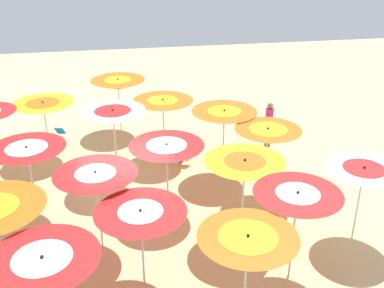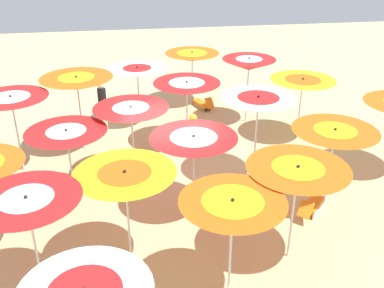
% 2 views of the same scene
% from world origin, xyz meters
% --- Properties ---
extents(ground, '(42.04, 42.04, 0.04)m').
position_xyz_m(ground, '(0.00, 0.00, -0.02)').
color(ground, '#D1B57F').
extents(beach_umbrella_1, '(2.03, 2.03, 2.36)m').
position_xyz_m(beach_umbrella_1, '(0.74, -4.32, 2.14)').
color(beach_umbrella_1, silver).
rests_on(beach_umbrella_1, ground).
extents(beach_umbrella_2, '(2.18, 2.18, 2.39)m').
position_xyz_m(beach_umbrella_2, '(2.35, -3.36, 2.13)').
color(beach_umbrella_2, silver).
rests_on(beach_umbrella_2, ground).
extents(beach_umbrella_3, '(2.17, 2.17, 2.29)m').
position_xyz_m(beach_umbrella_3, '(4.02, -1.51, 2.02)').
color(beach_umbrella_3, silver).
rests_on(beach_umbrella_3, ground).
extents(beach_umbrella_5, '(2.05, 2.05, 2.43)m').
position_xyz_m(beach_umbrella_5, '(-3.01, -3.77, 2.18)').
color(beach_umbrella_5, silver).
rests_on(beach_umbrella_5, ground).
extents(beach_umbrella_6, '(2.13, 2.13, 2.40)m').
position_xyz_m(beach_umbrella_6, '(-1.21, -3.04, 2.16)').
color(beach_umbrella_6, silver).
rests_on(beach_umbrella_6, ground).
extents(beach_umbrella_7, '(2.19, 2.19, 2.21)m').
position_xyz_m(beach_umbrella_7, '(0.49, -1.21, 1.99)').
color(beach_umbrella_7, silver).
rests_on(beach_umbrella_7, ground).
extents(beach_umbrella_8, '(2.10, 2.10, 2.58)m').
position_xyz_m(beach_umbrella_8, '(2.53, 0.26, 2.31)').
color(beach_umbrella_8, silver).
rests_on(beach_umbrella_8, ground).
extents(beach_umbrella_9, '(2.19, 2.19, 2.17)m').
position_xyz_m(beach_umbrella_9, '(4.82, 2.72, 1.97)').
color(beach_umbrella_9, silver).
rests_on(beach_umbrella_9, ground).
extents(beach_umbrella_11, '(2.11, 2.11, 2.13)m').
position_xyz_m(beach_umbrella_11, '(-2.67, -0.22, 1.91)').
color(beach_umbrella_11, silver).
rests_on(beach_umbrella_11, ground).
extents(beach_umbrella_12, '(2.14, 2.14, 2.28)m').
position_xyz_m(beach_umbrella_12, '(-0.98, 0.78, 2.07)').
color(beach_umbrella_12, silver).
rests_on(beach_umbrella_12, ground).
extents(beach_umbrella_13, '(2.19, 2.19, 2.27)m').
position_xyz_m(beach_umbrella_13, '(0.87, 2.71, 2.01)').
color(beach_umbrella_13, silver).
rests_on(beach_umbrella_13, ground).
extents(beach_umbrella_14, '(1.94, 1.94, 2.50)m').
position_xyz_m(beach_umbrella_14, '(3.36, 4.30, 2.23)').
color(beach_umbrella_14, silver).
rests_on(beach_umbrella_14, ground).
extents(beach_umbrella_16, '(2.14, 2.14, 2.45)m').
position_xyz_m(beach_umbrella_16, '(-4.37, 1.67, 2.23)').
color(beach_umbrella_16, silver).
rests_on(beach_umbrella_16, ground).
extents(beach_umbrella_17, '(2.29, 2.29, 2.55)m').
position_xyz_m(beach_umbrella_17, '(-2.61, 2.89, 2.30)').
color(beach_umbrella_17, silver).
rests_on(beach_umbrella_17, ground).
extents(beach_umbrella_18, '(2.14, 2.14, 2.20)m').
position_xyz_m(beach_umbrella_18, '(-0.65, 4.78, 1.95)').
color(beach_umbrella_18, silver).
rests_on(beach_umbrella_18, ground).
extents(beach_umbrella_19, '(2.18, 2.18, 2.20)m').
position_xyz_m(beach_umbrella_19, '(1.62, 6.51, 1.97)').
color(beach_umbrella_19, silver).
rests_on(beach_umbrella_19, ground).
extents(lounger_1, '(1.08, 1.16, 0.54)m').
position_xyz_m(lounger_1, '(3.55, -1.79, 0.20)').
color(lounger_1, silver).
rests_on(lounger_1, ground).
extents(lounger_2, '(0.76, 1.33, 0.61)m').
position_xyz_m(lounger_2, '(1.94, 5.81, 0.20)').
color(lounger_2, olive).
rests_on(lounger_2, ground).
extents(lounger_3, '(1.25, 0.69, 0.60)m').
position_xyz_m(lounger_3, '(5.68, 2.57, 0.20)').
color(lounger_3, olive).
rests_on(lounger_3, ground).
extents(beachgoer_1, '(0.30, 0.30, 1.88)m').
position_xyz_m(beachgoer_1, '(-1.95, 4.15, 1.00)').
color(beachgoer_1, beige).
rests_on(beachgoer_1, ground).
extents(beach_ball, '(0.31, 0.31, 0.31)m').
position_xyz_m(beach_ball, '(1.36, 4.55, 0.15)').
color(beach_ball, yellow).
rests_on(beach_ball, ground).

